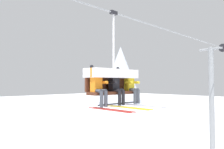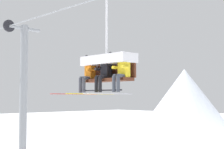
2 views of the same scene
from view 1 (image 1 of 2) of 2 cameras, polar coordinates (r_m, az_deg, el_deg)
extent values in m
cone|color=silver|center=(61.39, 2.25, -0.34)|extent=(12.63, 12.63, 16.48)
cylinder|color=gray|center=(16.94, 24.64, -8.25)|extent=(0.36, 0.36, 8.76)
cylinder|color=gray|center=(17.01, 24.40, 6.06)|extent=(0.16, 1.60, 0.16)
cylinder|color=black|center=(16.74, 26.97, 6.24)|extent=(0.08, 0.56, 0.56)
cylinder|color=gray|center=(9.20, 9.53, 12.89)|extent=(19.06, 0.05, 0.05)
cube|color=#512819|center=(7.35, 0.41, -4.81)|extent=(1.94, 0.48, 0.10)
cube|color=#512819|center=(7.54, -1.10, -2.65)|extent=(1.94, 0.08, 0.45)
cube|color=silver|center=(7.39, 0.08, 0.24)|extent=(1.98, 0.68, 0.30)
cylinder|color=black|center=(7.15, 2.24, -7.53)|extent=(1.94, 0.04, 0.04)
cylinder|color=silver|center=(7.48, 0.40, 8.62)|extent=(0.07, 0.07, 1.88)
cube|color=black|center=(7.72, 0.40, 15.84)|extent=(0.28, 0.12, 0.12)
cube|color=orange|center=(6.80, -4.13, -2.40)|extent=(0.32, 0.22, 0.52)
sphere|color=silver|center=(6.81, -4.12, 0.62)|extent=(0.22, 0.22, 0.22)
ellipsoid|color=black|center=(6.73, -3.56, 0.66)|extent=(0.17, 0.04, 0.08)
cylinder|color=#3D424C|center=(6.62, -3.75, -4.31)|extent=(0.11, 0.34, 0.11)
cylinder|color=#3D424C|center=(6.73, -2.62, -4.28)|extent=(0.11, 0.34, 0.11)
cylinder|color=#3D424C|center=(6.50, -2.77, -6.47)|extent=(0.11, 0.11, 0.48)
cylinder|color=#3D424C|center=(6.62, -1.63, -6.39)|extent=(0.11, 0.11, 0.48)
cube|color=#B22823|center=(6.31, -0.95, -9.24)|extent=(0.09, 1.70, 0.02)
cube|color=#B22823|center=(6.44, 0.20, -9.11)|extent=(0.09, 1.70, 0.02)
cylinder|color=orange|center=(6.69, -5.34, 0.60)|extent=(0.09, 0.09, 0.30)
sphere|color=black|center=(6.70, -5.33, 2.06)|extent=(0.11, 0.11, 0.11)
cylinder|color=orange|center=(6.81, -2.11, -2.07)|extent=(0.09, 0.30, 0.09)
cube|color=black|center=(7.33, 0.52, -2.39)|extent=(0.32, 0.22, 0.52)
sphere|color=black|center=(7.34, 0.52, 0.41)|extent=(0.22, 0.22, 0.22)
ellipsoid|color=black|center=(7.27, 1.08, 0.44)|extent=(0.17, 0.04, 0.08)
cylinder|color=black|center=(7.15, 0.99, -4.16)|extent=(0.11, 0.34, 0.11)
cylinder|color=black|center=(7.28, 1.96, -4.12)|extent=(0.11, 0.34, 0.11)
cylinder|color=black|center=(7.05, 1.99, -6.14)|extent=(0.11, 0.11, 0.48)
cylinder|color=black|center=(7.17, 2.96, -6.07)|extent=(0.11, 0.11, 0.48)
cube|color=gold|center=(6.87, 3.81, -8.66)|extent=(0.09, 1.70, 0.02)
cube|color=gold|center=(7.00, 4.78, -8.54)|extent=(0.09, 1.70, 0.02)
cylinder|color=black|center=(7.09, 0.31, -2.07)|extent=(0.09, 0.30, 0.09)
cylinder|color=black|center=(7.47, 1.53, 0.30)|extent=(0.09, 0.09, 0.30)
sphere|color=black|center=(7.48, 1.53, 1.60)|extent=(0.11, 0.11, 0.11)
cube|color=yellow|center=(7.90, 4.51, -2.37)|extent=(0.32, 0.22, 0.52)
sphere|color=maroon|center=(7.91, 4.51, 0.23)|extent=(0.22, 0.22, 0.22)
ellipsoid|color=black|center=(7.84, 5.06, 0.25)|extent=(0.17, 0.04, 0.08)
cylinder|color=#3D424C|center=(7.73, 5.05, -4.01)|extent=(0.11, 0.34, 0.11)
cylinder|color=#3D424C|center=(7.86, 5.88, -3.97)|extent=(0.11, 0.34, 0.11)
cylinder|color=#3D424C|center=(7.63, 6.03, -5.83)|extent=(0.11, 0.11, 0.48)
cylinder|color=#3D424C|center=(7.77, 6.86, -5.76)|extent=(0.11, 0.11, 0.48)
cube|color=#B2B2BC|center=(7.47, 7.82, -8.13)|extent=(0.09, 1.70, 0.02)
cube|color=#B2B2BC|center=(7.61, 8.64, -8.02)|extent=(0.09, 1.70, 0.02)
cylinder|color=yellow|center=(7.66, 4.45, -2.08)|extent=(0.09, 0.30, 0.09)
cylinder|color=yellow|center=(7.95, 6.21, -2.08)|extent=(0.09, 0.30, 0.09)
camera|label=2|loc=(13.30, 55.36, -5.08)|focal=55.00mm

